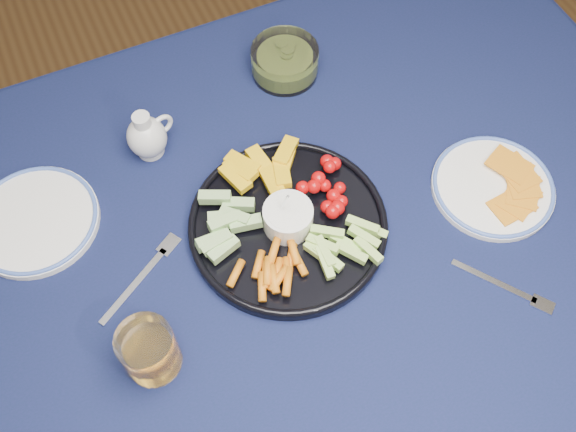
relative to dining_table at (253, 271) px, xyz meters
name	(u,v)px	position (x,y,z in m)	size (l,w,h in m)	color
dining_table	(253,271)	(0.00, 0.00, 0.00)	(1.67, 1.07, 0.75)	#482C18
crudite_platter	(287,223)	(0.07, 0.01, 0.11)	(0.34, 0.34, 0.11)	black
creamer_pitcher	(147,136)	(-0.09, 0.27, 0.13)	(0.09, 0.07, 0.10)	silver
pickle_bowl	(285,62)	(0.22, 0.34, 0.12)	(0.13, 0.13, 0.06)	white
cheese_plate	(493,186)	(0.44, -0.07, 0.10)	(0.22, 0.22, 0.03)	white
juice_tumbler	(150,352)	(-0.21, -0.12, 0.13)	(0.08, 0.08, 0.10)	white
fork_left	(147,271)	(-0.17, 0.03, 0.09)	(0.17, 0.12, 0.00)	silver
fork_right	(510,289)	(0.36, -0.25, 0.09)	(0.12, 0.15, 0.00)	silver
side_plate_extra	(35,220)	(-0.32, 0.20, 0.10)	(0.22, 0.22, 0.02)	white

